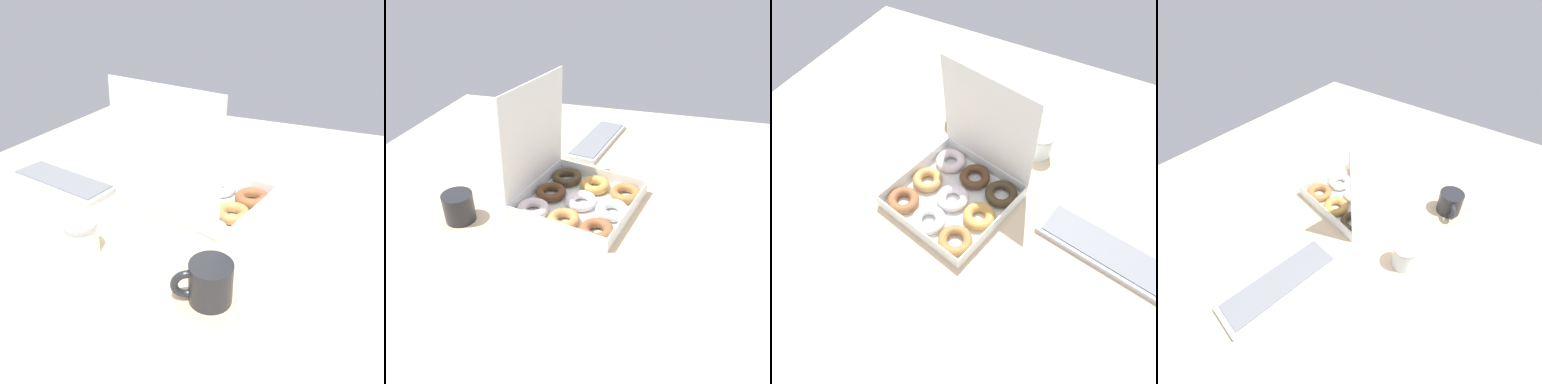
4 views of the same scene
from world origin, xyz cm
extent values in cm
cube|color=beige|center=(0.00, 0.00, -1.00)|extent=(180.00, 180.00, 2.00)
cube|color=white|center=(1.52, -1.22, 0.20)|extent=(39.74, 39.74, 0.40)
cube|color=white|center=(-14.70, 2.19, 2.71)|extent=(7.29, 32.92, 4.62)
cube|color=white|center=(17.75, -4.63, 2.71)|extent=(7.29, 32.92, 4.62)
cube|color=white|center=(-1.89, -17.44, 2.71)|extent=(32.14, 7.13, 4.62)
cube|color=white|center=(4.93, 15.01, 2.71)|extent=(32.14, 7.13, 4.62)
cube|color=white|center=(4.82, 14.45, 21.79)|extent=(33.24, 8.80, 33.54)
torus|color=#975B34|center=(-11.63, -9.57, 1.91)|extent=(11.95, 11.95, 3.06)
torus|color=silver|center=(-0.79, -11.91, 1.91)|extent=(14.53, 14.53, 3.10)
torus|color=#AD7339|center=(9.72, -14.31, 1.91)|extent=(11.31, 11.31, 2.85)
torus|color=tan|center=(-9.25, 1.03, 1.91)|extent=(13.55, 13.55, 2.99)
torus|color=white|center=(1.60, -1.45, 1.91)|extent=(11.84, 11.84, 2.83)
torus|color=gold|center=(12.01, -3.54, 1.91)|extent=(12.24, 12.24, 3.12)
torus|color=white|center=(-6.69, 11.80, 1.91)|extent=(13.76, 13.76, 2.99)
torus|color=#56331C|center=(3.81, 9.50, 1.91)|extent=(14.28, 14.28, 2.77)
torus|color=#42331D|center=(14.46, 7.28, 1.91)|extent=(11.14, 11.14, 2.78)
cube|color=silver|center=(48.67, 4.03, 0.90)|extent=(40.06, 18.29, 1.80)
cube|color=gray|center=(48.67, 4.03, 2.00)|extent=(36.70, 15.84, 0.40)
cylinder|color=#24252A|center=(-15.15, 32.12, 4.52)|extent=(9.19, 9.19, 9.04)
torus|color=#24252A|center=(-10.90, 34.63, 4.52)|extent=(6.63, 4.84, 6.72)
cylinder|color=black|center=(-15.15, 32.12, 7.42)|extent=(8.09, 8.09, 0.54)
cylinder|color=silver|center=(18.19, 30.89, 3.99)|extent=(7.57, 7.57, 7.99)
cylinder|color=#B2B2B7|center=(18.19, 30.89, 8.49)|extent=(7.95, 7.95, 1.00)
cube|color=white|center=(-16.26, -29.72, 0.07)|extent=(15.56, 14.21, 0.15)
camera|label=1|loc=(-35.58, 86.22, 56.70)|focal=35.00mm
camera|label=2|loc=(-93.73, -26.88, 69.67)|focal=35.00mm
camera|label=3|loc=(37.60, -60.37, 97.70)|focal=35.00mm
camera|label=4|loc=(76.09, 53.15, 85.06)|focal=28.00mm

